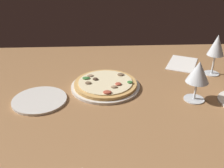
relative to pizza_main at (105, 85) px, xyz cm
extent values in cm
cube|color=#996B42|center=(-4.80, 5.95, -3.23)|extent=(150.00, 110.00, 4.00)
cylinder|color=silver|center=(0.00, -0.02, -0.73)|extent=(26.92, 26.92, 1.00)
cylinder|color=tan|center=(0.00, -0.02, 0.37)|extent=(24.51, 24.51, 1.20)
cylinder|color=beige|center=(0.00, -0.02, 1.17)|extent=(21.08, 21.08, 0.40)
ellipsoid|color=#4C3828|center=(3.95, -1.85, 1.76)|extent=(2.13, 1.92, 0.78)
ellipsoid|color=brown|center=(6.70, 1.26, 1.69)|extent=(2.42, 2.04, 0.65)
ellipsoid|color=#387033|center=(7.60, -2.87, 1.72)|extent=(3.05, 2.16, 0.69)
ellipsoid|color=brown|center=(-6.38, -5.59, 1.66)|extent=(2.81, 2.45, 0.58)
ellipsoid|color=#387033|center=(-9.41, 1.53, 1.69)|extent=(2.16, 2.02, 0.63)
ellipsoid|color=#AD4733|center=(-5.15, 2.84, 1.73)|extent=(2.38, 2.38, 0.72)
ellipsoid|color=#AD4733|center=(-0.39, 9.11, 1.76)|extent=(3.11, 2.51, 0.77)
ellipsoid|color=#937556|center=(-3.08, 5.01, 1.68)|extent=(2.51, 1.78, 0.62)
ellipsoid|color=#937556|center=(6.01, -5.30, 1.57)|extent=(2.64, 2.18, 0.41)
cylinder|color=silver|center=(-31.69, 10.98, -1.03)|extent=(7.34, 7.34, 0.40)
cylinder|color=silver|center=(-31.69, 10.98, 2.60)|extent=(0.80, 0.80, 6.87)
cone|color=silver|center=(-31.69, 10.98, 9.86)|extent=(8.02, 8.02, 7.63)
cone|color=maroon|center=(-31.69, 10.98, 7.84)|extent=(3.40, 3.40, 3.60)
cylinder|color=silver|center=(-46.53, -10.16, -1.03)|extent=(6.47, 6.47, 0.40)
cylinder|color=silver|center=(-46.53, -10.16, 3.36)|extent=(0.80, 0.80, 8.38)
cone|color=silver|center=(-46.53, -10.16, 11.92)|extent=(6.91, 6.91, 8.75)
cone|color=maroon|center=(-46.53, -10.16, 8.96)|extent=(2.01, 2.01, 2.83)
cylinder|color=silver|center=(23.88, 9.17, -0.78)|extent=(19.40, 19.40, 0.90)
cube|color=white|center=(-36.93, -21.66, -1.08)|extent=(19.18, 22.32, 0.30)
camera|label=1|loc=(2.24, 91.25, 47.63)|focal=42.22mm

